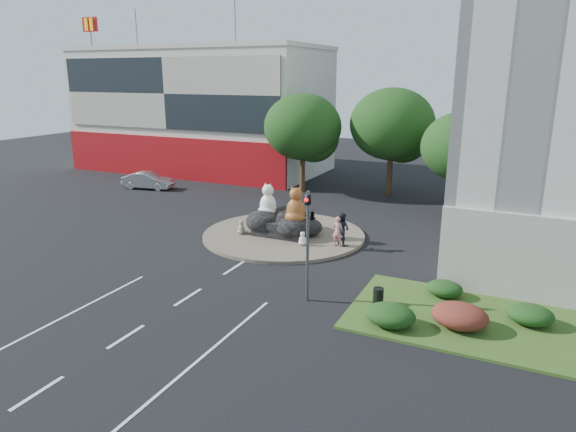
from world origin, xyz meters
name	(u,v)px	position (x,y,z in m)	size (l,w,h in m)	color
ground	(188,297)	(0.00, 0.00, 0.00)	(120.00, 120.00, 0.00)	black
roundabout_island	(284,235)	(0.00, 10.00, 0.10)	(10.00, 10.00, 0.20)	brown
rock_plinth	(284,226)	(0.00, 10.00, 0.65)	(3.20, 2.60, 0.90)	black
shophouse_block	(202,110)	(-18.00, 27.91, 6.18)	(25.20, 12.30, 17.40)	beige
grass_verge	(475,321)	(12.00, 3.00, 0.06)	(10.00, 6.00, 0.12)	#294A18
tree_left	(304,130)	(-3.93, 22.06, 5.25)	(6.46, 6.46, 8.27)	#382314
tree_mid	(393,128)	(3.07, 24.06, 5.56)	(6.84, 6.84, 8.76)	#382314
tree_right	(463,150)	(9.07, 20.06, 4.63)	(5.70, 5.70, 7.30)	#382314
hedge_near_green	(390,315)	(9.00, 1.00, 0.57)	(2.00, 1.60, 0.90)	#133511
hedge_red	(460,316)	(11.50, 2.00, 0.61)	(2.20, 1.76, 0.99)	#55161B
hedge_mid_green	(530,315)	(14.00, 3.50, 0.53)	(1.80, 1.44, 0.81)	#133511
hedge_back_green	(445,289)	(10.50, 4.80, 0.48)	(1.60, 1.28, 0.72)	#133511
traffic_light	(310,223)	(5.10, 2.00, 3.62)	(0.44, 1.24, 5.00)	#595B60
street_lamp	(514,191)	(12.82, 8.00, 4.55)	(2.34, 0.22, 8.06)	#595B60
cat_white	(268,200)	(-1.18, 10.21, 2.17)	(1.29, 1.12, 2.15)	white
cat_tabby	(296,204)	(0.97, 9.68, 2.23)	(1.36, 1.18, 2.26)	#B77326
kitten_calico	(241,227)	(-2.33, 8.81, 0.65)	(0.54, 0.47, 0.90)	beige
kitten_white	(303,238)	(1.96, 8.43, 0.61)	(0.50, 0.43, 0.83)	silver
pedestrian_pink	(338,231)	(3.85, 9.13, 1.08)	(0.64, 0.42, 1.75)	tan
pedestrian_dark	(342,229)	(4.00, 9.43, 1.16)	(0.94, 0.73, 1.93)	black
parked_car	(148,180)	(-16.74, 17.34, 0.74)	(1.56, 4.47, 1.47)	#B2B4BA
litter_bin	(378,296)	(8.02, 2.78, 0.48)	(0.46, 0.46, 0.71)	black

